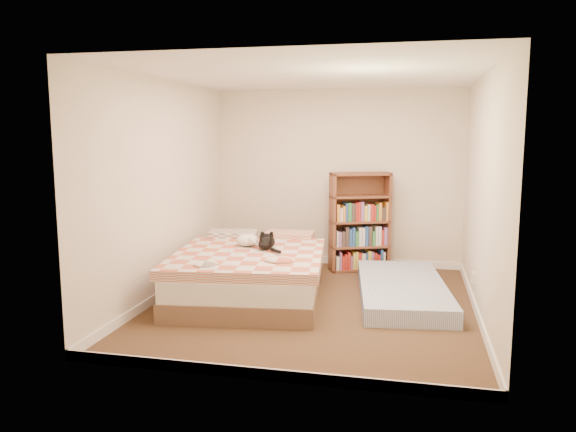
% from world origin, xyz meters
% --- Properties ---
extents(room, '(3.51, 4.01, 2.51)m').
position_xyz_m(room, '(0.00, 0.00, 1.20)').
color(room, '#482C1E').
rests_on(room, ground).
extents(bed, '(1.88, 2.45, 0.61)m').
position_xyz_m(bed, '(-0.77, 0.24, 0.28)').
color(bed, brown).
rests_on(bed, room).
extents(bookshelf, '(0.91, 0.56, 1.36)m').
position_xyz_m(bookshelf, '(0.36, 1.70, 0.51)').
color(bookshelf, '#532A1C').
rests_on(bookshelf, room).
extents(floor_mattress, '(1.20, 2.22, 0.19)m').
position_xyz_m(floor_mattress, '(0.97, 0.47, 0.10)').
color(floor_mattress, '#728BBE').
rests_on(floor_mattress, room).
extents(black_cat, '(0.28, 0.68, 0.15)m').
position_xyz_m(black_cat, '(-0.61, 0.34, 0.61)').
color(black_cat, black).
rests_on(black_cat, bed).
extents(white_dog, '(0.30, 0.30, 0.14)m').
position_xyz_m(white_dog, '(-0.87, 0.40, 0.62)').
color(white_dog, white).
rests_on(white_dog, bed).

